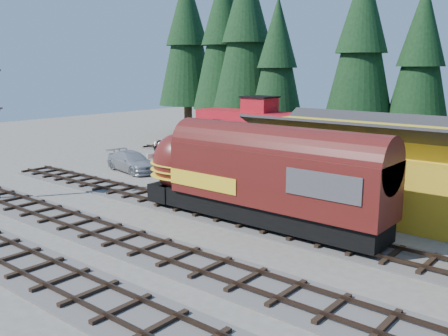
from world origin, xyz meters
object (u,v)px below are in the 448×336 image
Objects in this scene: pickup_truck_a at (220,183)px; pickup_truck_b at (132,162)px; depot at (362,157)px; caboose at (250,132)px; locomotive at (250,179)px.

pickup_truck_b is at bearing 94.09° from pickup_truck_a.
caboose is (-13.56, 7.50, -0.39)m from depot.
depot is at bearing -28.96° from caboose.
depot is at bearing -57.22° from pickup_truck_a.
caboose is at bearing 39.03° from pickup_truck_a.
caboose reaches higher than pickup_truck_b.
caboose reaches higher than depot.
pickup_truck_a reaches higher than pickup_truck_b.
pickup_truck_a is 10.15m from pickup_truck_b.
pickup_truck_a is 1.13× the size of pickup_truck_b.
locomotive is at bearing -97.45° from pickup_truck_b.
pickup_truck_a is (-8.01, -3.12, -2.13)m from depot.
caboose is at bearing 151.04° from depot.
caboose is 10.51m from pickup_truck_b.
caboose is (-10.44, 14.00, 0.23)m from locomotive.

